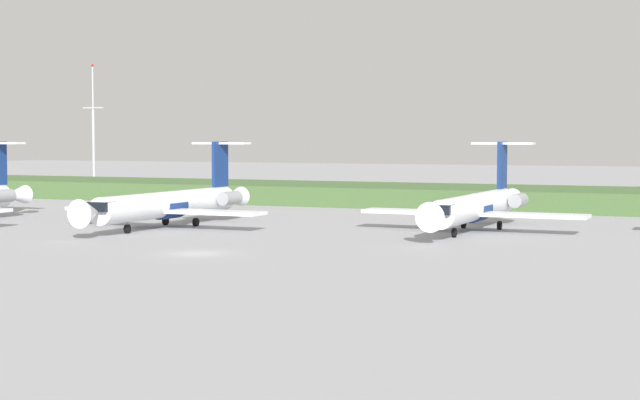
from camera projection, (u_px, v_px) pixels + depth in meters
ground_plane at (340, 225)px, 109.12m from camera, size 500.00×500.00×0.00m
grass_berm at (436, 196)px, 140.35m from camera, size 320.00×20.00×2.71m
regional_jet_third at (171, 203)px, 106.34m from camera, size 22.81×31.00×9.00m
regional_jet_fourth at (477, 206)px, 102.29m from camera, size 22.81×31.00×9.00m
antenna_mast at (93, 138)px, 183.36m from camera, size 4.40×0.50×22.87m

